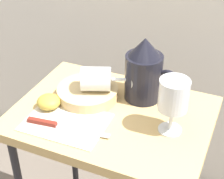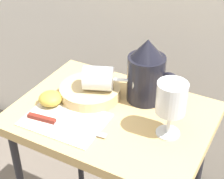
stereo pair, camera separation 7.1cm
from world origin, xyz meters
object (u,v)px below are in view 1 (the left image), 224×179
(basket_tray, at_px, (88,93))
(knife, at_px, (56,125))
(table, at_px, (112,134))
(wine_glass_tipped_near, at_px, (98,79))
(apple_half_left, at_px, (49,102))
(pitcher, at_px, (144,75))
(wine_glass_upright, at_px, (173,98))

(basket_tray, bearing_deg, knife, -95.37)
(table, relative_size, basket_tray, 3.78)
(wine_glass_tipped_near, height_order, apple_half_left, wine_glass_tipped_near)
(pitcher, relative_size, knife, 0.84)
(basket_tray, xyz_separation_m, wine_glass_tipped_near, (0.03, 0.01, 0.05))
(table, distance_m, apple_half_left, 0.21)
(apple_half_left, bearing_deg, pitcher, 35.17)
(pitcher, xyz_separation_m, wine_glass_upright, (0.12, -0.12, 0.03))
(knife, bearing_deg, pitcher, 54.08)
(basket_tray, distance_m, pitcher, 0.18)
(wine_glass_upright, xyz_separation_m, knife, (-0.29, -0.11, -0.10))
(wine_glass_tipped_near, bearing_deg, wine_glass_upright, -13.20)
(basket_tray, relative_size, knife, 0.79)
(wine_glass_upright, height_order, wine_glass_tipped_near, wine_glass_upright)
(basket_tray, xyz_separation_m, apple_half_left, (-0.08, -0.09, 0.01))
(wine_glass_upright, bearing_deg, table, 176.80)
(wine_glass_tipped_near, bearing_deg, pitcher, 27.98)
(pitcher, bearing_deg, apple_half_left, -144.83)
(table, relative_size, knife, 2.97)
(wine_glass_tipped_near, bearing_deg, basket_tray, -171.15)
(pitcher, height_order, wine_glass_tipped_near, pitcher)
(basket_tray, distance_m, knife, 0.16)
(basket_tray, xyz_separation_m, wine_glass_upright, (0.27, -0.05, 0.09))
(knife, bearing_deg, basket_tray, 84.63)
(table, bearing_deg, pitcher, 63.70)
(apple_half_left, distance_m, knife, 0.09)
(pitcher, height_order, wine_glass_upright, pitcher)
(wine_glass_upright, bearing_deg, apple_half_left, -173.01)
(table, bearing_deg, knife, -133.00)
(table, xyz_separation_m, wine_glass_upright, (0.17, -0.01, 0.18))
(basket_tray, height_order, wine_glass_tipped_near, wine_glass_tipped_near)
(pitcher, distance_m, apple_half_left, 0.29)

